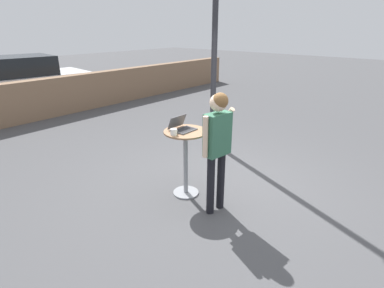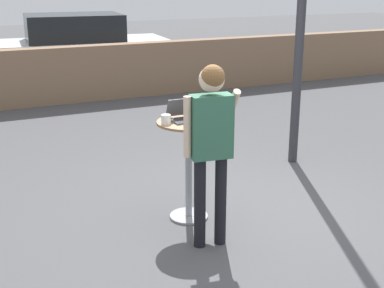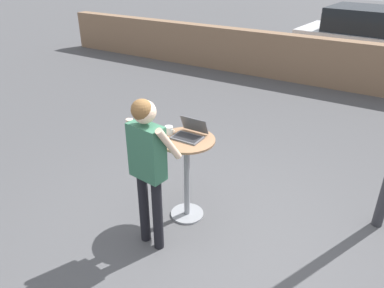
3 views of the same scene
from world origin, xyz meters
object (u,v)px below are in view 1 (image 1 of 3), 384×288
at_px(laptop, 182,127).
at_px(standing_person, 217,139).
at_px(cafe_table, 186,153).
at_px(parked_car_near_street, 24,80).
at_px(coffee_mug, 174,132).

bearing_deg(laptop, standing_person, -95.51).
height_order(cafe_table, parked_car_near_street, parked_car_near_street).
height_order(cafe_table, laptop, laptop).
relative_size(coffee_mug, standing_person, 0.07).
relative_size(laptop, parked_car_near_street, 0.08).
height_order(laptop, parked_car_near_street, parked_car_near_street).
distance_m(cafe_table, parked_car_near_street, 8.09).
relative_size(standing_person, parked_car_near_street, 0.42).
xyz_separation_m(coffee_mug, standing_person, (0.18, -0.64, -0.00)).
relative_size(cafe_table, coffee_mug, 8.27).
distance_m(cafe_table, laptop, 0.41).
bearing_deg(cafe_table, standing_person, -96.08).
xyz_separation_m(cafe_table, standing_person, (-0.07, -0.63, 0.40)).
bearing_deg(coffee_mug, standing_person, -74.57).
distance_m(coffee_mug, parked_car_near_street, 8.11).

